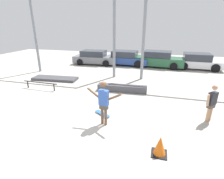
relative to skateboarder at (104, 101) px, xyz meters
The scene contains 14 objects.
ground_plane 1.06m from the skateboarder, 154.60° to the left, with size 36.00×36.00×0.00m, color #B2ADA3.
skateboarder is the anchor object (origin of this frame).
skateboard 1.22m from the skateboarder, 113.59° to the left, with size 0.82×0.62×0.08m.
grind_box 3.81m from the skateboarder, 91.06° to the left, with size 2.88×0.48×0.39m, color #47474C.
manual_pad 7.08m from the skateboarder, 137.60° to the left, with size 3.17×0.98×0.17m, color #47474C.
grind_rail 5.70m from the skateboarder, 150.58° to the left, with size 2.31×0.14×0.46m.
canopy_support_left 8.37m from the skateboarder, 124.58° to the left, with size 6.64×0.20×5.79m.
canopy_support_right 8.09m from the skateboarder, 58.75° to the left, with size 6.64×0.20×5.79m.
parked_car_grey 11.31m from the skateboarder, 112.18° to the left, with size 4.24×2.01×1.33m.
parked_car_blue 10.97m from the skateboarder, 96.50° to the left, with size 4.31×2.12×1.34m.
parked_car_green 11.04m from the skateboarder, 80.50° to the left, with size 4.52×2.25×1.44m.
parked_car_white 12.14m from the skateboarder, 64.72° to the left, with size 4.00×2.10×1.35m.
bystander 4.30m from the skateboarder, 18.86° to the left, with size 0.55×0.54×1.55m.
traffic_cone 2.56m from the skateboarder, 29.14° to the right, with size 0.47×0.47×0.63m.
Camera 1 is at (2.16, -5.88, 3.74)m, focal length 28.00 mm.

